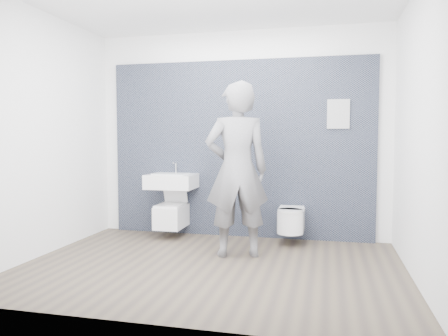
% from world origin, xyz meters
% --- Properties ---
extents(ground, '(4.00, 4.00, 0.00)m').
position_xyz_m(ground, '(0.00, 0.00, 0.00)').
color(ground, brown).
rests_on(ground, ground).
extents(room_shell, '(4.00, 4.00, 4.00)m').
position_xyz_m(room_shell, '(0.00, 0.00, 1.74)').
color(room_shell, white).
rests_on(room_shell, ground).
extents(tile_wall, '(3.60, 0.06, 2.40)m').
position_xyz_m(tile_wall, '(0.00, 1.47, 0.00)').
color(tile_wall, black).
rests_on(tile_wall, ground).
extents(washbasin, '(0.64, 0.48, 0.48)m').
position_xyz_m(washbasin, '(-0.88, 1.20, 0.77)').
color(washbasin, white).
rests_on(washbasin, ground).
extents(toilet_square, '(0.36, 0.51, 0.68)m').
position_xyz_m(toilet_square, '(-0.88, 1.19, 0.31)').
color(toilet_square, white).
rests_on(toilet_square, ground).
extents(toilet_rounded, '(0.33, 0.56, 0.30)m').
position_xyz_m(toilet_rounded, '(0.74, 1.16, 0.31)').
color(toilet_rounded, white).
rests_on(toilet_rounded, ground).
extents(info_placard, '(0.28, 0.03, 0.37)m').
position_xyz_m(info_placard, '(1.31, 1.43, 0.00)').
color(info_placard, white).
rests_on(info_placard, ground).
extents(visitor, '(0.84, 0.68, 1.98)m').
position_xyz_m(visitor, '(0.19, 0.46, 0.99)').
color(visitor, slate).
rests_on(visitor, ground).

